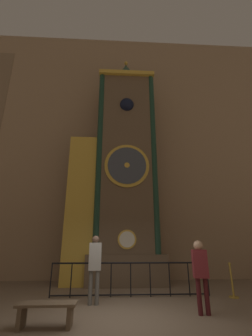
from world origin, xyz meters
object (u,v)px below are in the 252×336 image
Objects in this scene: visitor_bench at (47,310)px; visitor_near at (95,262)px; clock_tower at (118,173)px; visitor_far at (200,268)px; stanchion_post at (232,286)px.

visitor_near is at bearing 64.37° from visitor_bench.
visitor_near is at bearing -103.04° from clock_tower.
stanchion_post is at bearing 54.76° from visitor_far.
visitor_near is 2.80m from visitor_far.
clock_tower reaches higher than stanchion_post.
clock_tower is at bearing 145.46° from stanchion_post.
visitor_near is 1.97m from visitor_bench.
stanchion_post is at bearing 2.24° from visitor_near.
stanchion_post is 0.85× the size of visitor_bench.
stanchion_post is (4.14, 0.60, -0.74)m from visitor_near.
clock_tower is 5.97m from stanchion_post.
clock_tower is at bearing 72.27° from visitor_bench.
stanchion_post is at bearing 24.41° from visitor_bench.
visitor_near is at bearing 167.12° from visitor_far.
visitor_far reaches higher than stanchion_post.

